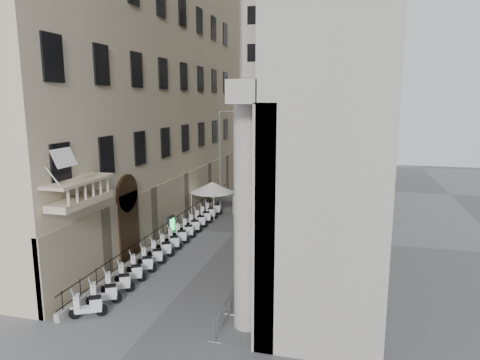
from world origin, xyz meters
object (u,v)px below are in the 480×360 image
object	(u,v)px
security_tent	(210,186)
pedestrian_a	(257,199)
scooter_0	(89,317)
street_lamp	(224,153)
info_kiosk	(171,227)
pedestrian_b	(275,190)

from	to	relation	value
security_tent	pedestrian_a	world-z (taller)	security_tent
scooter_0	security_tent	distance (m)	19.68
security_tent	scooter_0	bearing A→B (deg)	-88.68
scooter_0	street_lamp	world-z (taller)	street_lamp
street_lamp	security_tent	bearing A→B (deg)	-172.52
scooter_0	security_tent	xyz separation A→B (m)	(-0.45, 19.51, 2.53)
security_tent	info_kiosk	bearing A→B (deg)	-94.54
street_lamp	pedestrian_b	bearing A→B (deg)	66.54
scooter_0	pedestrian_b	world-z (taller)	pedestrian_b
pedestrian_a	security_tent	bearing A→B (deg)	34.81
info_kiosk	pedestrian_a	xyz separation A→B (m)	(4.45, 9.80, 0.16)
security_tent	street_lamp	xyz separation A→B (m)	(1.31, 0.13, 3.00)
scooter_0	pedestrian_b	size ratio (longest dim) A/B	0.85
pedestrian_b	info_kiosk	bearing A→B (deg)	112.00
info_kiosk	scooter_0	bearing A→B (deg)	-76.24
street_lamp	pedestrian_a	bearing A→B (deg)	42.48
info_kiosk	pedestrian_a	world-z (taller)	pedestrian_a
street_lamp	info_kiosk	size ratio (longest dim) A/B	5.48
info_kiosk	pedestrian_b	bearing A→B (deg)	79.11
info_kiosk	pedestrian_b	world-z (taller)	pedestrian_b
security_tent	pedestrian_b	size ratio (longest dim) A/B	2.10
street_lamp	pedestrian_a	distance (m)	5.63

